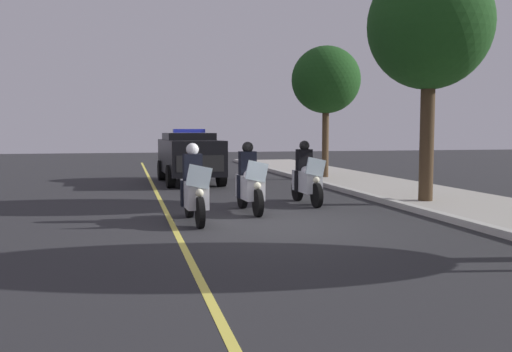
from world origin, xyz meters
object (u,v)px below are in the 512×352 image
(tree_mid_block, at_px, (430,26))
(police_motorcycle_lead_left, at_px, (194,190))
(police_suv, at_px, (189,155))
(police_motorcycle_trailing, at_px, (306,178))
(tree_far_back, at_px, (326,80))
(police_motorcycle_lead_right, at_px, (250,184))

(tree_mid_block, bearing_deg, police_motorcycle_lead_left, -76.27)
(police_motorcycle_lead_left, relative_size, police_suv, 0.43)
(police_motorcycle_trailing, bearing_deg, police_suv, -160.40)
(police_motorcycle_trailing, xyz_separation_m, tree_mid_block, (0.76, 3.14, 4.04))
(police_suv, height_order, tree_mid_block, tree_mid_block)
(police_motorcycle_lead_left, distance_m, tree_mid_block, 7.79)
(tree_far_back, bearing_deg, police_motorcycle_lead_left, -34.32)
(police_motorcycle_lead_left, height_order, police_suv, police_suv)
(police_motorcycle_lead_left, bearing_deg, police_motorcycle_trailing, 125.07)
(police_suv, bearing_deg, tree_mid_block, 36.39)
(police_motorcycle_lead_left, xyz_separation_m, tree_far_back, (-9.53, 6.51, 3.32))
(police_motorcycle_trailing, distance_m, tree_far_back, 8.53)
(police_motorcycle_lead_left, relative_size, police_motorcycle_lead_right, 1.00)
(police_motorcycle_trailing, bearing_deg, police_motorcycle_lead_left, -54.93)
(police_suv, relative_size, tree_mid_block, 0.78)
(police_suv, height_order, tree_far_back, tree_far_back)
(tree_mid_block, bearing_deg, police_suv, -143.61)
(tree_mid_block, height_order, tree_far_back, tree_mid_block)
(tree_mid_block, xyz_separation_m, tree_far_back, (-7.95, 0.04, -0.73))
(police_motorcycle_lead_left, height_order, tree_mid_block, tree_mid_block)
(police_motorcycle_lead_right, relative_size, police_suv, 0.43)
(police_motorcycle_trailing, distance_m, police_suv, 7.20)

